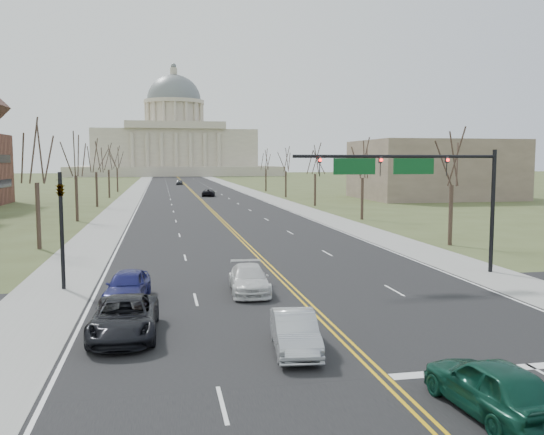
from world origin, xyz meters
name	(u,v)px	position (x,y,z in m)	size (l,w,h in m)	color
ground	(371,367)	(0.00, 0.00, 0.00)	(600.00, 600.00, 0.00)	#444C26
road	(191,191)	(0.00, 110.00, 0.01)	(20.00, 380.00, 0.01)	black
cross_road	(321,317)	(0.00, 6.00, 0.01)	(120.00, 14.00, 0.01)	black
sidewalk_left	(135,191)	(-12.00, 110.00, 0.01)	(4.00, 380.00, 0.03)	gray
sidewalk_right	(246,190)	(12.00, 110.00, 0.01)	(4.00, 380.00, 0.03)	gray
center_line	(191,191)	(0.00, 110.00, 0.01)	(0.42, 380.00, 0.01)	gold
edge_line_left	(146,191)	(-9.80, 110.00, 0.01)	(0.15, 380.00, 0.01)	silver
edge_line_right	(236,190)	(9.80, 110.00, 0.01)	(0.15, 380.00, 0.01)	silver
stop_bar	(531,366)	(5.00, -1.00, 0.01)	(9.50, 0.50, 0.01)	silver
capitol	(175,144)	(0.00, 249.91, 14.20)	(90.00, 60.00, 50.00)	beige
signal_mast	(413,175)	(7.45, 13.50, 5.76)	(12.12, 0.44, 7.20)	black
signal_left	(61,217)	(-11.50, 13.50, 3.71)	(0.32, 0.36, 6.00)	black
tree_r_0	(452,161)	(15.50, 24.00, 6.55)	(3.74, 3.74, 8.50)	#35281F
tree_l_0	(36,155)	(-15.50, 28.00, 6.94)	(3.96, 3.96, 9.00)	#35281F
tree_r_1	(363,161)	(15.50, 44.00, 6.55)	(3.74, 3.74, 8.50)	#35281F
tree_l_1	(75,157)	(-15.50, 48.00, 6.94)	(3.96, 3.96, 9.00)	#35281F
tree_r_2	(315,161)	(15.50, 64.00, 6.55)	(3.74, 3.74, 8.50)	#35281F
tree_l_2	(96,158)	(-15.50, 68.00, 6.94)	(3.96, 3.96, 9.00)	#35281F
tree_r_3	(286,161)	(15.50, 84.00, 6.55)	(3.74, 3.74, 8.50)	#35281F
tree_l_3	(108,158)	(-15.50, 88.00, 6.94)	(3.96, 3.96, 9.00)	#35281F
tree_r_4	(266,161)	(15.50, 104.00, 6.55)	(3.74, 3.74, 8.50)	#35281F
tree_l_4	(117,159)	(-15.50, 108.00, 6.94)	(3.96, 3.96, 9.00)	#35281F
bldg_right_mass	(434,170)	(40.00, 76.00, 5.00)	(25.00, 20.00, 10.00)	#6A5A4B
car_nb_inner_lead	(492,386)	(1.80, -3.91, 0.77)	(1.78, 4.42, 1.51)	#0D3C2E
car_sb_inner_lead	(295,332)	(-2.07, 1.90, 0.69)	(1.43, 4.10, 1.35)	#ACAFB4
car_sb_outer_lead	(124,317)	(-7.95, 4.75, 0.73)	(2.39, 5.19, 1.44)	black
car_sb_inner_second	(249,279)	(-2.29, 10.99, 0.68)	(1.87, 4.61, 1.34)	silver
car_sb_outer_second	(127,286)	(-8.15, 10.25, 0.75)	(1.75, 4.34, 1.48)	navy
car_far_nb	(208,193)	(2.03, 89.00, 0.68)	(2.23, 4.83, 1.34)	black
car_far_sb	(180,182)	(-1.58, 140.92, 0.73)	(1.70, 4.22, 1.44)	#515459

